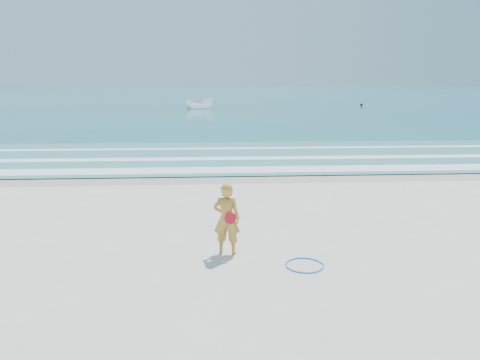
{
  "coord_description": "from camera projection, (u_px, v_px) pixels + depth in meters",
  "views": [
    {
      "loc": [
        -0.36,
        -9.76,
        4.08
      ],
      "look_at": [
        0.46,
        4.0,
        1.0
      ],
      "focal_mm": 35.0,
      "sensor_mm": 36.0,
      "label": 1
    }
  ],
  "objects": [
    {
      "name": "boat",
      "position": [
        200.0,
        103.0,
        57.94
      ],
      "size": [
        3.87,
        1.46,
        1.5
      ],
      "primitive_type": "imported",
      "rotation": [
        0.0,
        0.0,
        1.57
      ],
      "color": "white",
      "rests_on": "ocean"
    },
    {
      "name": "foam_mid",
      "position": [
        220.0,
        158.0,
        23.26
      ],
      "size": [
        400.0,
        0.9,
        0.01
      ],
      "primitive_type": "cube",
      "color": "white",
      "rests_on": "shallow"
    },
    {
      "name": "buoy",
      "position": [
        361.0,
        105.0,
        63.65
      ],
      "size": [
        0.35,
        0.35,
        0.35
      ],
      "primitive_type": "sphere",
      "color": "black",
      "rests_on": "ocean"
    },
    {
      "name": "ocean",
      "position": [
        213.0,
        93.0,
        112.7
      ],
      "size": [
        400.0,
        190.0,
        0.04
      ],
      "primitive_type": "cube",
      "color": "#19727F",
      "rests_on": "ground"
    },
    {
      "name": "woman",
      "position": [
        227.0,
        219.0,
        10.79
      ],
      "size": [
        0.69,
        0.52,
        1.7
      ],
      "color": "#C3862E",
      "rests_on": "ground"
    },
    {
      "name": "ground",
      "position": [
        230.0,
        263.0,
        10.42
      ],
      "size": [
        400.0,
        400.0,
        0.0
      ],
      "primitive_type": "plane",
      "color": "silver",
      "rests_on": "ground"
    },
    {
      "name": "hoop",
      "position": [
        304.0,
        265.0,
        10.26
      ],
      "size": [
        0.89,
        0.89,
        0.03
      ],
      "primitive_type": "torus",
      "rotation": [
        0.0,
        0.0,
        0.05
      ],
      "color": "#0C7EE8",
      "rests_on": "ground"
    },
    {
      "name": "foam_near",
      "position": [
        221.0,
        170.0,
        20.44
      ],
      "size": [
        400.0,
        1.4,
        0.01
      ],
      "primitive_type": "cube",
      "color": "white",
      "rests_on": "shallow"
    },
    {
      "name": "wet_sand",
      "position": [
        222.0,
        177.0,
        19.18
      ],
      "size": [
        400.0,
        2.4,
        0.0
      ],
      "primitive_type": "cube",
      "color": "#B2A893",
      "rests_on": "ground"
    },
    {
      "name": "shallow",
      "position": [
        220.0,
        156.0,
        24.04
      ],
      "size": [
        400.0,
        10.0,
        0.01
      ],
      "primitive_type": "cube",
      "color": "#59B7AD",
      "rests_on": "ocean"
    },
    {
      "name": "foam_far",
      "position": [
        219.0,
        148.0,
        26.48
      ],
      "size": [
        400.0,
        0.6,
        0.01
      ],
      "primitive_type": "cube",
      "color": "white",
      "rests_on": "shallow"
    }
  ]
}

